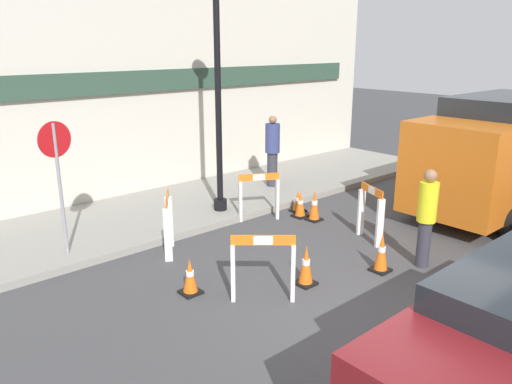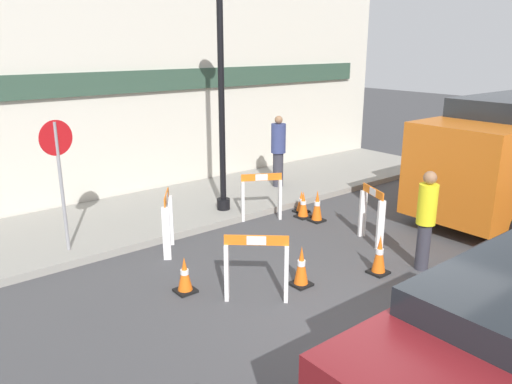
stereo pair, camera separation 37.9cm
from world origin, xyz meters
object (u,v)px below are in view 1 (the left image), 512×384
object	(u,v)px
stop_sign	(58,167)
person_worker	(427,215)
person_pedestrian	(272,149)
streetlamp_post	(217,57)
work_van	(505,149)

from	to	relation	value
stop_sign	person_worker	distance (m)	6.19
person_pedestrian	streetlamp_post	bearing A→B (deg)	40.42
streetlamp_post	person_pedestrian	xyz separation A→B (m)	(2.17, 0.65, -2.29)
streetlamp_post	person_pedestrian	size ratio (longest dim) A/B	2.81
person_worker	work_van	xyz separation A→B (m)	(4.14, 0.55, 0.46)
stop_sign	person_worker	world-z (taller)	stop_sign
streetlamp_post	person_worker	bearing A→B (deg)	-77.06
person_worker	person_pedestrian	world-z (taller)	person_pedestrian
person_worker	work_van	distance (m)	4.20
stop_sign	work_van	world-z (taller)	work_van
person_pedestrian	work_van	world-z (taller)	work_van
stop_sign	person_pedestrian	xyz separation A→B (m)	(5.62, 0.76, -0.58)
person_worker	stop_sign	bearing A→B (deg)	13.22
stop_sign	person_pedestrian	bearing A→B (deg)	175.48
person_worker	person_pedestrian	size ratio (longest dim) A/B	0.95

